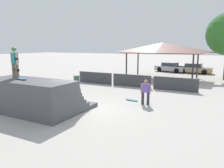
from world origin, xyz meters
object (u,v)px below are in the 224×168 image
(skateboard_on_ground, at_px, (131,100))
(parked_car_tan, at_px, (194,69))
(bystander_walking, at_px, (146,91))
(parked_car_silver, at_px, (170,67))
(trash_bin, at_px, (77,80))
(skateboard_on_deck, at_px, (21,79))
(skater_on_deck, at_px, (15,60))

(skateboard_on_ground, distance_m, parked_car_tan, 17.07)
(bystander_walking, height_order, skateboard_on_ground, bystander_walking)
(parked_car_tan, bearing_deg, parked_car_silver, 179.36)
(bystander_walking, xyz_separation_m, parked_car_silver, (-2.63, 17.57, -0.24))
(trash_bin, bearing_deg, skateboard_on_deck, -72.77)
(skateboard_on_deck, bearing_deg, skater_on_deck, 171.01)
(parked_car_silver, bearing_deg, parked_car_tan, 9.74)
(skater_on_deck, distance_m, parked_car_silver, 22.16)
(skater_on_deck, relative_size, trash_bin, 1.98)
(skater_on_deck, xyz_separation_m, bystander_walking, (5.94, 4.24, -1.87))
(skateboard_on_deck, relative_size, skateboard_on_ground, 1.02)
(bystander_walking, xyz_separation_m, trash_bin, (-7.68, 3.41, -0.42))
(parked_car_silver, bearing_deg, bystander_walking, -69.63)
(skater_on_deck, height_order, skateboard_on_deck, skater_on_deck)
(skateboard_on_ground, height_order, parked_car_silver, parked_car_silver)
(skateboard_on_deck, height_order, bystander_walking, skateboard_on_deck)
(skateboard_on_ground, xyz_separation_m, parked_car_tan, (1.53, 16.99, 0.54))
(skateboard_on_ground, relative_size, trash_bin, 0.99)
(trash_bin, bearing_deg, skater_on_deck, -77.17)
(skateboard_on_ground, bearing_deg, skateboard_on_deck, 58.06)
(skateboard_on_deck, xyz_separation_m, parked_car_silver, (2.60, 22.05, -1.20))
(skater_on_deck, relative_size, skateboard_on_deck, 1.98)
(bystander_walking, relative_size, parked_car_tan, 0.35)
(bystander_walking, bearing_deg, parked_car_silver, -85.54)
(bystander_walking, relative_size, trash_bin, 1.78)
(bystander_walking, distance_m, trash_bin, 8.41)
(skater_on_deck, bearing_deg, skateboard_on_deck, -3.93)
(skateboard_on_deck, xyz_separation_m, parked_car_tan, (5.66, 21.94, -1.19))
(skater_on_deck, relative_size, skateboard_on_ground, 2.01)
(skateboard_on_deck, bearing_deg, parked_car_tan, 85.04)
(skateboard_on_ground, distance_m, parked_car_silver, 17.18)
(skateboard_on_ground, xyz_separation_m, trash_bin, (-6.58, 2.95, 0.37))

